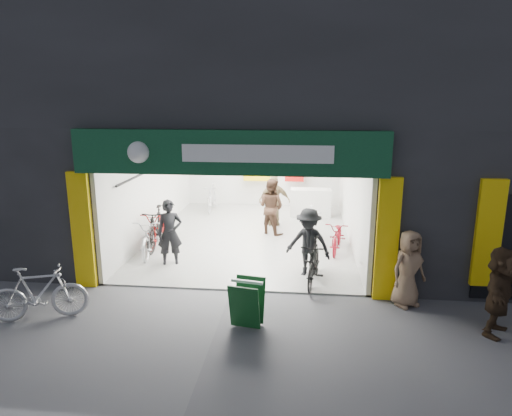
% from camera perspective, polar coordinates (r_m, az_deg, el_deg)
% --- Properties ---
extents(ground, '(60.00, 60.00, 0.00)m').
position_cam_1_polar(ground, '(10.16, -3.17, -10.32)').
color(ground, '#56565B').
rests_on(ground, ground).
extents(building, '(17.00, 10.27, 8.00)m').
position_cam_1_polar(building, '(14.14, 3.62, 14.49)').
color(building, '#232326').
rests_on(building, ground).
extents(bike_left_front, '(0.93, 2.02, 1.03)m').
position_cam_1_polar(bike_left_front, '(12.55, -12.98, -3.37)').
color(bike_left_front, silver).
rests_on(bike_left_front, ground).
extents(bike_left_midfront, '(0.66, 1.96, 1.16)m').
position_cam_1_polar(bike_left_midfront, '(12.98, -12.30, -2.45)').
color(bike_left_midfront, black).
rests_on(bike_left_midfront, ground).
extents(bike_left_midback, '(0.73, 1.98, 1.03)m').
position_cam_1_polar(bike_left_midback, '(13.23, -11.96, -2.42)').
color(bike_left_midback, maroon).
rests_on(bike_left_midback, ground).
extents(bike_left_back, '(0.55, 1.71, 1.02)m').
position_cam_1_polar(bike_left_back, '(16.84, -5.54, 1.30)').
color(bike_left_back, silver).
rests_on(bike_left_back, ground).
extents(bike_right_front, '(0.74, 1.80, 1.05)m').
position_cam_1_polar(bike_right_front, '(10.40, 7.22, -6.70)').
color(bike_right_front, black).
rests_on(bike_right_front, ground).
extents(bike_right_mid, '(0.87, 1.76, 0.89)m').
position_cam_1_polar(bike_right_mid, '(12.65, 10.19, -3.43)').
color(bike_right_mid, maroon).
rests_on(bike_right_mid, ground).
extents(bike_right_back, '(0.58, 1.79, 1.06)m').
position_cam_1_polar(bike_right_back, '(13.27, 6.97, -2.08)').
color(bike_right_back, silver).
rests_on(bike_right_back, ground).
extents(parked_bike, '(1.85, 1.07, 1.07)m').
position_cam_1_polar(parked_bike, '(9.67, -25.55, -9.57)').
color(parked_bike, '#B8B8BD').
rests_on(parked_bike, ground).
extents(customer_a, '(0.70, 0.56, 1.68)m').
position_cam_1_polar(customer_a, '(11.52, -10.72, -3.11)').
color(customer_a, black).
rests_on(customer_a, ground).
extents(customer_b, '(1.06, 0.99, 1.73)m').
position_cam_1_polar(customer_b, '(13.87, 1.90, 0.14)').
color(customer_b, '#3E281C').
rests_on(customer_b, ground).
extents(customer_c, '(1.22, 0.96, 1.66)m').
position_cam_1_polar(customer_c, '(10.68, 6.57, -4.40)').
color(customer_c, black).
rests_on(customer_c, ground).
extents(customer_d, '(1.02, 0.45, 1.71)m').
position_cam_1_polar(customer_d, '(14.67, 2.33, 0.86)').
color(customer_d, '#8A7450').
rests_on(customer_d, ground).
extents(pedestrian_near, '(0.92, 0.82, 1.58)m').
position_cam_1_polar(pedestrian_near, '(9.71, 18.50, -7.19)').
color(pedestrian_near, '#86684E').
rests_on(pedestrian_near, ground).
extents(pedestrian_far, '(1.23, 1.53, 1.63)m').
position_cam_1_polar(pedestrian_far, '(9.21, 28.15, -9.17)').
color(pedestrian_far, '#362618').
rests_on(pedestrian_far, ground).
extents(sandwich_board, '(0.66, 0.67, 0.87)m').
position_cam_1_polar(sandwich_board, '(8.53, -1.12, -11.68)').
color(sandwich_board, '#11441B').
rests_on(sandwich_board, ground).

